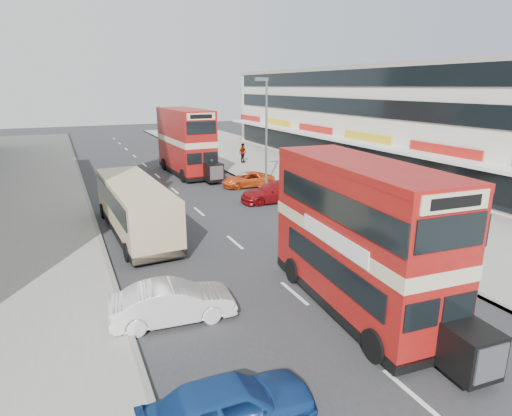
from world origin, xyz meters
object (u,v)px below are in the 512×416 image
pedestrian_near (305,183)px  cyclist (213,175)px  bus_main (359,236)px  car_right_b (248,180)px  pedestrian_far (243,153)px  coach (135,206)px  car_left_front (173,302)px  car_right_c (187,154)px  bus_second (186,141)px  car_left_near (229,407)px  street_lamp (265,125)px  car_right_a (275,192)px

pedestrian_near → cyclist: size_ratio=0.81×
bus_main → car_right_b: (4.05, 18.74, -2.08)m
pedestrian_far → car_right_b: bearing=-141.9°
coach → car_left_front: coach is taller
car_left_front → car_right_c: car_right_c is taller
bus_main → car_left_front: bearing=-11.6°
pedestrian_near → cyclist: bearing=-95.4°
bus_second → car_left_near: (-7.28, -29.06, -2.19)m
bus_main → car_right_b: bus_main is taller
bus_second → pedestrian_far: bearing=-160.2°
car_left_front → pedestrian_near: 17.98m
car_left_near → pedestrian_far: pedestrian_far is taller
car_left_near → street_lamp: bearing=-27.5°
car_right_b → pedestrian_near: pedestrian_near is taller
bus_main → bus_second: (1.16, 25.56, 0.23)m
street_lamp → pedestrian_far: (2.53, 10.36, -3.67)m
street_lamp → bus_second: (-3.91, 7.81, -1.91)m
bus_main → street_lamp: bearing=-101.5°
bus_second → car_left_front: size_ratio=2.44×
bus_second → car_right_c: size_ratio=2.27×
cyclist → pedestrian_far: bearing=48.3°
coach → pedestrian_far: bearing=49.4°
car_left_front → pedestrian_near: size_ratio=2.62×
street_lamp → car_right_a: street_lamp is taller
car_right_b → pedestrian_far: pedestrian_far is taller
car_left_front → car_right_a: size_ratio=0.86×
bus_second → coach: 15.92m
car_right_b → pedestrian_far: bearing=161.7°
bus_main → car_right_a: size_ratio=1.95×
car_right_b → pedestrian_far: 10.03m
bus_main → bus_second: bus_second is taller
car_left_near → car_right_a: bearing=-29.8°
bus_main → cyclist: bearing=-91.1°
car_right_c → car_left_near: bearing=-12.7°
car_left_front → car_right_b: 19.79m
coach → pedestrian_far: 21.46m
pedestrian_near → pedestrian_far: 13.69m
street_lamp → cyclist: street_lamp is taller
car_right_b → car_right_c: car_right_c is taller
street_lamp → car_left_front: (-11.14, -16.00, -4.11)m
bus_main → cyclist: bus_main is taller
pedestrian_far → cyclist: (-5.55, -6.91, -0.48)m
bus_second → coach: (-6.82, -14.32, -1.37)m
bus_second → car_right_c: (1.88, 6.50, -2.13)m
bus_second → car_right_a: bus_second is taller
car_right_a → cyclist: 7.54m
car_left_front → car_left_near: bearing=-175.3°
car_right_a → cyclist: bearing=-160.7°
bus_main → cyclist: size_ratio=4.83×
bus_main → bus_second: bearing=-88.2°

